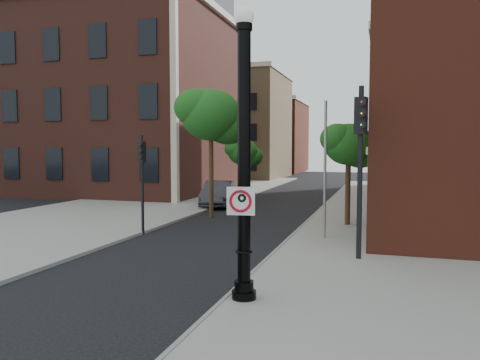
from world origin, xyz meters
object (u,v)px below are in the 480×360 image
(traffic_signal_left, at_px, (142,168))
(traffic_signal_right, at_px, (361,144))
(lamppost, at_px, (244,170))
(parked_car, at_px, (218,194))
(no_parking_sign, at_px, (241,201))

(traffic_signal_left, height_order, traffic_signal_right, traffic_signal_right)
(lamppost, bearing_deg, parked_car, 111.77)
(no_parking_sign, relative_size, traffic_signal_right, 0.12)
(lamppost, relative_size, no_parking_sign, 10.46)
(lamppost, height_order, parked_car, lamppost)
(lamppost, xyz_separation_m, traffic_signal_left, (-6.50, 7.00, -0.34))
(parked_car, relative_size, traffic_signal_right, 0.85)
(parked_car, distance_m, traffic_signal_right, 15.29)
(no_parking_sign, height_order, parked_car, no_parking_sign)
(traffic_signal_left, bearing_deg, traffic_signal_right, -5.14)
(no_parking_sign, bearing_deg, traffic_signal_right, 55.89)
(parked_car, xyz_separation_m, traffic_signal_left, (0.21, -9.79, 2.00))
(traffic_signal_right, bearing_deg, traffic_signal_left, -178.40)
(parked_car, height_order, traffic_signal_right, traffic_signal_right)
(parked_car, relative_size, traffic_signal_left, 1.14)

